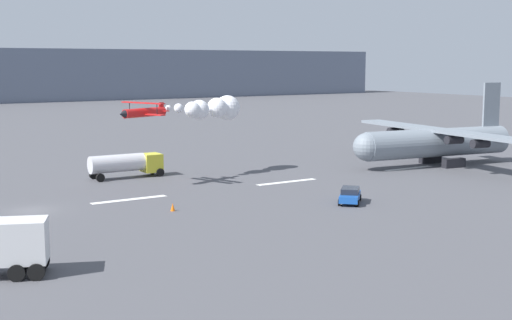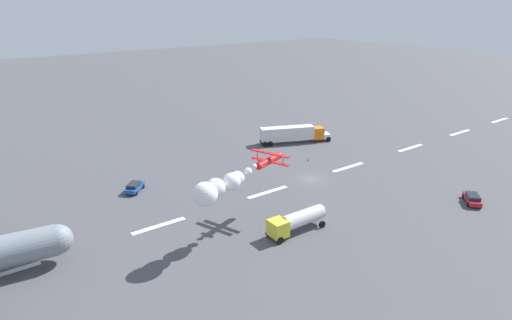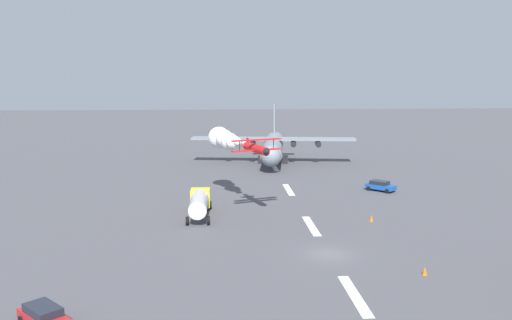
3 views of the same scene
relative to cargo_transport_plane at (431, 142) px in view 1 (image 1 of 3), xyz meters
name	(u,v)px [view 1 (image 1 of 3)]	position (x,y,z in m)	size (l,w,h in m)	color
ground_plane	(32,210)	(-52.49, 0.02, -3.29)	(440.00, 440.00, 0.00)	#4C4C51
runway_stripe_4	(129,200)	(-42.77, 0.02, -3.29)	(8.00, 0.90, 0.01)	white
runway_stripe_5	(287,182)	(-23.34, 0.02, -3.29)	(8.00, 0.90, 0.01)	white
runway_stripe_6	(408,168)	(-3.91, 0.02, -3.29)	(8.00, 0.90, 0.01)	white
cargo_transport_plane	(431,142)	(0.00, 0.00, 0.00)	(23.92, 31.57, 10.99)	gray
stunt_biplane_red	(208,109)	(-28.55, 9.22, 4.89)	(18.11, 8.98, 3.09)	red
fuel_tanker_truck	(127,163)	(-37.78, 12.77, -1.55)	(8.83, 2.84, 2.90)	yellow
followme_car_yellow	(350,195)	(-25.14, -13.34, -2.48)	(4.26, 4.26, 1.52)	#194CA5
traffic_cone_far	(173,207)	(-41.46, -7.29, -2.92)	(0.44, 0.44, 0.75)	orange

